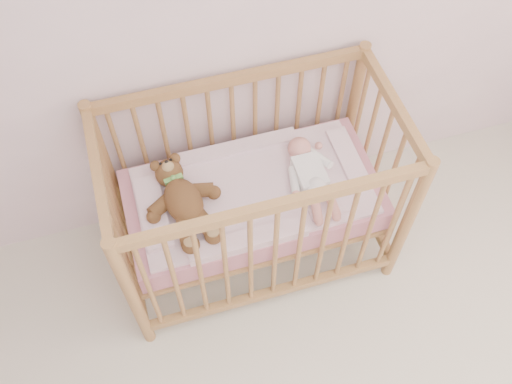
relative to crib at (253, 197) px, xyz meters
name	(u,v)px	position (x,y,z in m)	size (l,w,h in m)	color
crib	(253,197)	(0.00, 0.00, 0.00)	(1.36, 0.76, 1.00)	#A98647
mattress	(253,199)	(0.00, 0.00, -0.01)	(1.22, 0.62, 0.13)	#CB7E8B
blanket	(253,191)	(0.00, 0.00, 0.06)	(1.10, 0.58, 0.06)	pink
baby	(310,171)	(0.27, -0.02, 0.14)	(0.25, 0.51, 0.12)	white
teddy_bear	(184,201)	(-0.33, -0.02, 0.15)	(0.38, 0.53, 0.15)	brown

